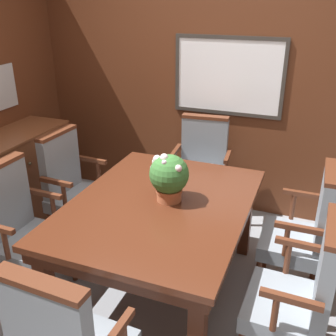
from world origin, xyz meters
name	(u,v)px	position (x,y,z in m)	size (l,w,h in m)	color
ground_plane	(143,303)	(0.00, 0.00, 0.00)	(14.00, 14.00, 0.00)	gray
wall_back	(212,90)	(0.00, 1.69, 1.23)	(7.20, 0.08, 2.45)	#5B2D19
dining_table	(160,214)	(0.06, 0.20, 0.66)	(1.21, 1.59, 0.75)	#4C2314
chair_left_near	(20,226)	(-0.88, -0.17, 0.56)	(0.45, 0.54, 1.04)	#562B19
chair_left_far	(72,185)	(-0.91, 0.53, 0.56)	(0.47, 0.55, 1.04)	#562B19
chair_right_far	(305,229)	(1.03, 0.53, 0.56)	(0.45, 0.54, 1.04)	#562B19
chair_right_near	(301,293)	(1.06, -0.15, 0.56)	(0.46, 0.54, 1.04)	#562B19
chair_head_far	(202,166)	(0.03, 1.34, 0.56)	(0.56, 0.49, 1.04)	#562B19
potted_plant	(169,176)	(0.10, 0.26, 0.94)	(0.29, 0.28, 0.36)	#B2603D
sideboard_cabinet	(13,183)	(-1.57, 0.53, 0.46)	(0.49, 1.29, 0.92)	brown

